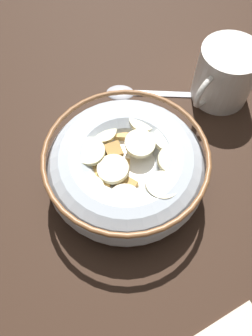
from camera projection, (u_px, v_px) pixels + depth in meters
ground_plane at (126, 183)px, 42.51cm from camera, size 121.16×121.16×2.00cm
cereal_bowl at (126, 166)px, 38.62cm from camera, size 19.26×19.26×6.51cm
spoon at (137, 92)px, 48.31cm from camera, size 12.42×13.75×0.80cm
coffee_mug at (225, 75)px, 44.90cm from camera, size 10.97×8.31×8.10cm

